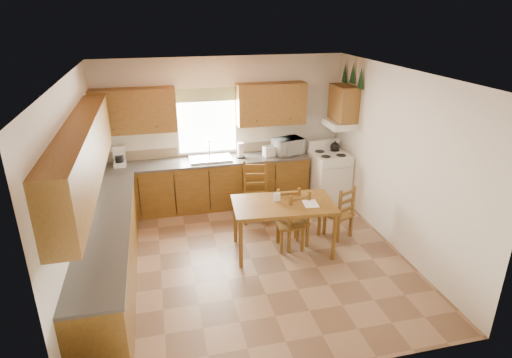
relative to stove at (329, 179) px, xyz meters
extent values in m
plane|color=#89684A|center=(-1.88, -1.62, -0.48)|extent=(4.50, 4.50, 0.00)
plane|color=brown|center=(-1.88, -1.62, 2.22)|extent=(4.50, 4.50, 0.00)
plane|color=silver|center=(-4.13, -1.62, 0.87)|extent=(4.50, 4.50, 0.00)
plane|color=silver|center=(0.37, -1.62, 0.87)|extent=(4.50, 4.50, 0.00)
plane|color=silver|center=(-1.88, 0.63, 0.87)|extent=(4.50, 4.50, 0.00)
plane|color=silver|center=(-1.88, -3.87, 0.87)|extent=(4.50, 4.50, 0.00)
cube|color=brown|center=(-2.25, 0.33, -0.04)|extent=(3.75, 0.60, 0.88)
cube|color=brown|center=(-3.83, -1.77, -0.04)|extent=(0.60, 3.60, 0.88)
cube|color=#494541|center=(-2.25, 0.33, 0.42)|extent=(3.75, 0.63, 0.04)
cube|color=#494541|center=(-3.83, -1.77, 0.42)|extent=(0.63, 3.60, 0.04)
cube|color=#89785C|center=(-2.25, 0.62, 0.53)|extent=(3.75, 0.01, 0.18)
cube|color=brown|center=(-3.43, 0.47, 1.38)|extent=(1.41, 0.33, 0.75)
cube|color=brown|center=(-1.02, 0.47, 1.38)|extent=(1.25, 0.33, 0.75)
cube|color=brown|center=(-3.96, -1.77, 1.38)|extent=(0.33, 3.60, 0.75)
cube|color=brown|center=(0.20, 0.03, 1.42)|extent=(0.33, 0.62, 0.62)
cube|color=silver|center=(0.15, 0.03, 1.04)|extent=(0.44, 0.62, 0.12)
cube|color=silver|center=(-2.18, 0.60, 1.07)|extent=(1.13, 0.02, 1.18)
cube|color=white|center=(-2.18, 0.60, 1.07)|extent=(1.05, 0.01, 1.10)
cube|color=#51793E|center=(-2.18, 0.57, 1.57)|extent=(1.19, 0.01, 0.24)
cube|color=silver|center=(-2.18, 0.33, 0.46)|extent=(0.75, 0.45, 0.04)
cone|color=#14411F|center=(0.33, -0.29, 1.90)|extent=(0.22, 0.22, 0.36)
cone|color=#14411F|center=(0.33, 0.03, 1.94)|extent=(0.22, 0.22, 0.36)
cone|color=#14411F|center=(0.33, 0.35, 1.90)|extent=(0.22, 0.22, 0.36)
cube|color=silver|center=(0.00, 0.00, 0.00)|extent=(0.70, 0.72, 0.96)
cube|color=silver|center=(-3.75, 0.38, 0.62)|extent=(0.28, 0.31, 0.37)
cylinder|color=white|center=(-1.63, 0.33, 0.58)|extent=(0.13, 0.13, 0.28)
cube|color=silver|center=(-1.08, 0.30, 0.53)|extent=(0.25, 0.19, 0.18)
imported|color=silver|center=(-0.72, 0.33, 0.59)|extent=(0.57, 0.47, 0.30)
cube|color=brown|center=(-1.35, -1.50, -0.08)|extent=(1.56, 0.98, 0.80)
cube|color=brown|center=(-1.15, -1.38, -0.01)|extent=(0.48, 0.46, 0.94)
cube|color=brown|center=(-0.35, -1.26, -0.04)|extent=(0.48, 0.47, 0.88)
cube|color=brown|center=(-1.22, -1.43, -0.02)|extent=(0.42, 0.40, 0.91)
cube|color=brown|center=(-1.52, -0.43, 0.04)|extent=(0.51, 0.49, 1.04)
cube|color=white|center=(-0.97, -1.61, 0.32)|extent=(0.24, 0.30, 0.00)
cube|color=white|center=(-1.43, -1.40, 0.39)|extent=(0.10, 0.03, 0.13)
camera|label=1|loc=(-3.09, -6.95, 3.01)|focal=30.00mm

